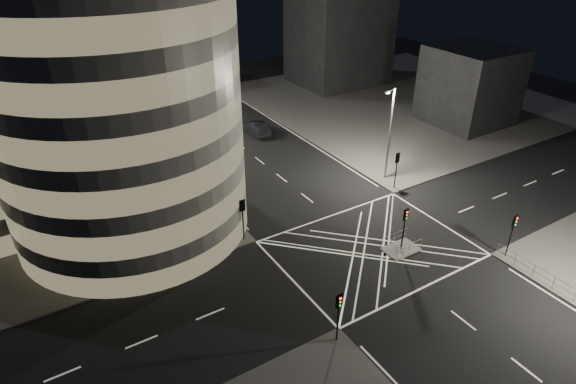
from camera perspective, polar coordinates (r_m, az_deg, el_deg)
ground at (r=42.29m, az=9.84°, el=-6.59°), size 120.00×120.00×0.00m
sidewalk_far_right at (r=77.84m, az=13.38°, el=10.59°), size 42.00×42.00×0.15m
central_island at (r=42.56m, az=13.22°, el=-6.61°), size 3.00×2.00×0.15m
office_tower_curved at (r=45.21m, az=-27.23°, el=11.03°), size 30.00×29.00×27.20m
office_block_rear at (r=68.11m, az=-30.60°, el=14.37°), size 24.00×16.00×22.00m
building_right_far at (r=83.35m, az=6.03°, el=17.89°), size 14.00×12.00×15.00m
building_right_near at (r=70.17m, az=20.74°, el=11.74°), size 10.00×10.00×10.00m
building_far_end at (r=86.46m, az=-18.90°, el=17.90°), size 18.00×8.00×18.00m
tree_a at (r=41.39m, az=-9.01°, el=0.49°), size 4.74×4.74×7.34m
tree_b at (r=46.48m, az=-11.98°, el=3.40°), size 4.83×4.83×7.23m
tree_c at (r=51.84m, az=-14.33°, el=5.52°), size 4.28×4.28×6.54m
tree_d at (r=56.99m, az=-16.39°, el=8.12°), size 4.40×4.40×7.20m
tree_e at (r=62.52m, az=-18.02°, el=9.67°), size 3.65×3.65×6.66m
traffic_signal_fl at (r=41.17m, az=-5.41°, el=-2.42°), size 0.55×0.22×4.00m
traffic_signal_nl at (r=31.99m, az=6.01°, el=-13.61°), size 0.55×0.22×4.00m
traffic_signal_fr at (r=50.27m, az=12.78°, el=3.28°), size 0.55×0.22×4.00m
traffic_signal_nr at (r=43.08m, az=25.11°, el=-3.87°), size 0.55×0.22×4.00m
traffic_signal_island at (r=40.97m, az=13.68°, el=-3.41°), size 0.55×0.22×4.00m
street_lamp_left_near at (r=43.84m, az=-9.40°, el=3.37°), size 1.25×0.25×10.00m
street_lamp_left_far at (r=59.73m, az=-16.38°, el=9.87°), size 1.25×0.25×10.00m
street_lamp_right_far at (r=51.03m, az=11.96°, el=7.04°), size 1.25×0.25×10.00m
railing_near_right at (r=41.99m, az=29.91°, el=-9.92°), size 0.06×11.70×1.10m
railing_island_south at (r=41.71m, az=14.17°, el=-6.53°), size 2.80×0.06×1.10m
railing_island_north at (r=42.70m, az=12.50°, el=-5.34°), size 2.80×0.06×1.10m
sedan at (r=63.33m, az=-3.71°, el=7.61°), size 2.06×5.24×1.70m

